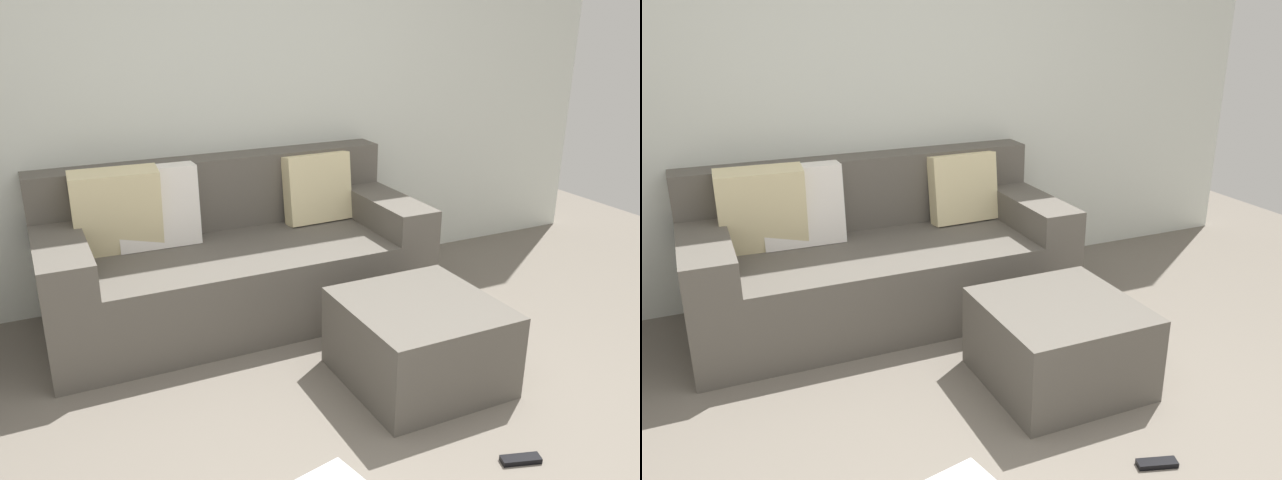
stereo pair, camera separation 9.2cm
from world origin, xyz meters
The scene contains 4 objects.
wall_back centered at (0.00, 2.40, 1.21)m, with size 5.37×0.10×2.43m, color silver.
couch_sectional centered at (-0.18, 1.96, 0.33)m, with size 2.08×0.91×0.89m.
ottoman centered at (0.37, 0.87, 0.20)m, with size 0.67×0.69×0.40m, color #59544C.
remote_near_ottoman centered at (0.40, 0.19, 0.01)m, with size 0.16×0.05×0.02m, color black.
Camera 1 is at (-1.21, -1.36, 1.69)m, focal length 36.49 mm.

